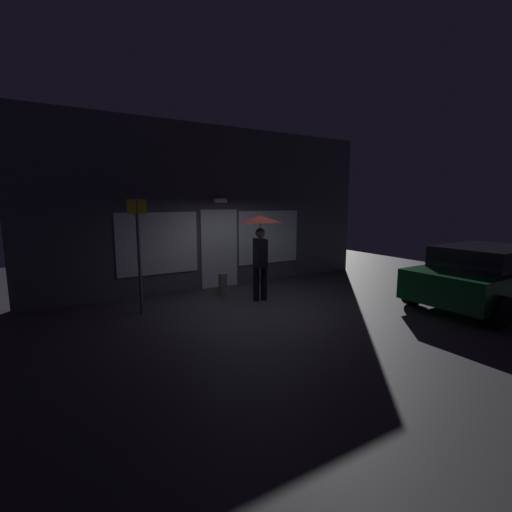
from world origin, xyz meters
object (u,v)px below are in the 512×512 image
at_px(person_with_umbrella, 260,236).
at_px(parked_car, 484,276).
at_px(sidewalk_bollard, 223,284).
at_px(street_sign_post, 139,248).

height_order(person_with_umbrella, parked_car, person_with_umbrella).
xyz_separation_m(person_with_umbrella, sidewalk_bollard, (-0.57, 0.93, -1.30)).
height_order(parked_car, street_sign_post, street_sign_post).
xyz_separation_m(parked_car, sidewalk_bollard, (-4.78, 3.98, -0.44)).
relative_size(street_sign_post, sidewalk_bollard, 4.42).
height_order(person_with_umbrella, sidewalk_bollard, person_with_umbrella).
bearing_deg(person_with_umbrella, parked_car, 67.69).
bearing_deg(parked_car, street_sign_post, 152.25).
distance_m(parked_car, street_sign_post, 7.82).
height_order(street_sign_post, sidewalk_bollard, street_sign_post).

